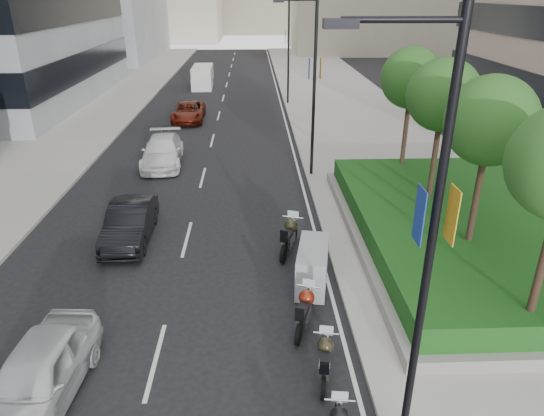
{
  "coord_description": "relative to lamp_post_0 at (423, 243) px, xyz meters",
  "views": [
    {
      "loc": [
        1.23,
        -6.32,
        9.07
      ],
      "look_at": [
        1.86,
        9.43,
        2.0
      ],
      "focal_mm": 32.0,
      "sensor_mm": 36.0,
      "label": 1
    }
  ],
  "objects": [
    {
      "name": "sidewalk_right",
      "position": [
        4.86,
        29.0,
        -4.99
      ],
      "size": [
        10.0,
        100.0,
        0.15
      ],
      "primitive_type": "cube",
      "color": "#9E9B93",
      "rests_on": "ground"
    },
    {
      "name": "sidewalk_left",
      "position": [
        -16.14,
        29.0,
        -4.99
      ],
      "size": [
        8.0,
        100.0,
        0.15
      ],
      "primitive_type": "cube",
      "color": "#9E9B93",
      "rests_on": "ground"
    },
    {
      "name": "lane_edge",
      "position": [
        -0.44,
        29.0,
        -5.06
      ],
      "size": [
        0.12,
        100.0,
        0.01
      ],
      "primitive_type": "cube",
      "color": "silver",
      "rests_on": "ground"
    },
    {
      "name": "lane_centre",
      "position": [
        -5.64,
        29.0,
        -5.06
      ],
      "size": [
        0.12,
        100.0,
        0.01
      ],
      "primitive_type": "cube",
      "color": "silver",
      "rests_on": "ground"
    },
    {
      "name": "planter",
      "position": [
        5.86,
        9.0,
        -4.72
      ],
      "size": [
        10.0,
        14.0,
        0.4
      ],
      "primitive_type": "cube",
      "color": "gray",
      "rests_on": "sidewalk_right"
    },
    {
      "name": "hedge",
      "position": [
        5.86,
        9.0,
        -4.12
      ],
      "size": [
        9.4,
        13.4,
        0.8
      ],
      "primitive_type": "cube",
      "color": "#184212",
      "rests_on": "planter"
    },
    {
      "name": "tree_1",
      "position": [
        4.36,
        7.0,
        0.36
      ],
      "size": [
        2.8,
        2.8,
        6.3
      ],
      "color": "#332319",
      "rests_on": "planter"
    },
    {
      "name": "tree_2",
      "position": [
        4.36,
        11.0,
        0.36
      ],
      "size": [
        2.8,
        2.8,
        6.3
      ],
      "color": "#332319",
      "rests_on": "planter"
    },
    {
      "name": "tree_3",
      "position": [
        4.36,
        15.0,
        0.36
      ],
      "size": [
        2.8,
        2.8,
        6.3
      ],
      "color": "#332319",
      "rests_on": "planter"
    },
    {
      "name": "lamp_post_0",
      "position": [
        0.0,
        0.0,
        0.0
      ],
      "size": [
        2.34,
        0.45,
        9.0
      ],
      "color": "black",
      "rests_on": "ground"
    },
    {
      "name": "lamp_post_1",
      "position": [
        0.0,
        17.0,
        0.0
      ],
      "size": [
        2.34,
        0.45,
        9.0
      ],
      "color": "black",
      "rests_on": "ground"
    },
    {
      "name": "lamp_post_2",
      "position": [
        0.0,
        35.0,
        0.0
      ],
      "size": [
        2.34,
        0.45,
        9.0
      ],
      "color": "black",
      "rests_on": "ground"
    },
    {
      "name": "motorcycle_3",
      "position": [
        -1.19,
        2.28,
        -4.53
      ],
      "size": [
        0.66,
        1.99,
        1.0
      ],
      "rotation": [
        0.0,
        0.0,
        1.39
      ],
      "color": "black",
      "rests_on": "ground"
    },
    {
      "name": "motorcycle_4",
      "position": [
        -1.49,
        4.32,
        -4.49
      ],
      "size": [
        0.9,
        2.1,
        1.08
      ],
      "rotation": [
        0.0,
        0.0,
        1.26
      ],
      "color": "black",
      "rests_on": "ground"
    },
    {
      "name": "motorcycle_5",
      "position": [
        -1.01,
        6.51,
        -4.35
      ],
      "size": [
        1.37,
        2.48,
        1.42
      ],
      "rotation": [
        0.0,
        0.0,
        1.39
      ],
      "color": "black",
      "rests_on": "ground"
    },
    {
      "name": "motorcycle_6",
      "position": [
        -1.62,
        8.88,
        -4.43
      ],
      "size": [
        0.99,
        2.31,
        1.19
      ],
      "rotation": [
        0.0,
        0.0,
        1.26
      ],
      "color": "black",
      "rests_on": "ground"
    },
    {
      "name": "car_a",
      "position": [
        -8.11,
        1.73,
        -4.3
      ],
      "size": [
        2.11,
        4.59,
        1.53
      ],
      "primitive_type": "imported",
      "rotation": [
        0.0,
        0.0,
        -0.07
      ],
      "color": "silver",
      "rests_on": "ground"
    },
    {
      "name": "car_b",
      "position": [
        -7.83,
        10.07,
        -4.32
      ],
      "size": [
        1.68,
        4.53,
        1.48
      ],
      "primitive_type": "imported",
      "rotation": [
        0.0,
        0.0,
        0.03
      ],
      "color": "black",
      "rests_on": "ground"
    },
    {
      "name": "car_c",
      "position": [
        -8.08,
        19.3,
        -4.3
      ],
      "size": [
        2.52,
        5.41,
        1.53
      ],
      "primitive_type": "imported",
      "rotation": [
        0.0,
        0.0,
        0.07
      ],
      "color": "white",
      "rests_on": "ground"
    },
    {
      "name": "car_d",
      "position": [
        -7.8,
        29.49,
        -4.37
      ],
      "size": [
        2.36,
        5.0,
        1.38
      ],
      "primitive_type": "imported",
      "rotation": [
        0.0,
        0.0,
        0.01
      ],
      "color": "#5B170A",
      "rests_on": "ground"
    },
    {
      "name": "delivery_van",
      "position": [
        -7.96,
        43.28,
        -4.07
      ],
      "size": [
        2.02,
        5.1,
        2.13
      ],
      "rotation": [
        0.0,
        0.0,
        0.02
      ],
      "color": "white",
      "rests_on": "ground"
    }
  ]
}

